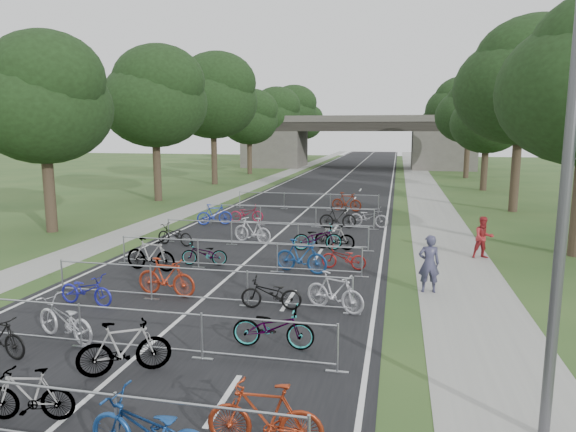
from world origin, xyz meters
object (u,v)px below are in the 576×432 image
bike_1 (29,395)px  pedestrian_a (429,264)px  overpass_bridge (356,142)px  lamppost (568,186)px  bike_2 (150,432)px  pedestrian_b (483,238)px

bike_1 → pedestrian_a: pedestrian_a is taller
pedestrian_a → overpass_bridge: bearing=-90.3°
overpass_bridge → pedestrian_a: size_ratio=16.61×
overpass_bridge → bike_1: bearing=-90.5°
overpass_bridge → lamppost: size_ratio=3.78×
overpass_bridge → pedestrian_a: (6.80, -55.26, -2.60)m
overpass_bridge → bike_2: (2.14, -65.09, -2.96)m
bike_2 → pedestrian_b: (7.06, 14.84, 0.28)m
pedestrian_a → bike_1: bearing=43.9°
lamppost → pedestrian_a: size_ratio=4.40×
overpass_bridge → bike_2: 65.20m
lamppost → bike_1: (-8.87, -1.40, -3.79)m
bike_2 → pedestrian_a: pedestrian_a is taller
overpass_bridge → pedestrian_b: (9.20, -50.26, -2.68)m
bike_1 → bike_2: (2.68, -0.70, 0.08)m
overpass_bridge → pedestrian_a: bearing=-83.0°
bike_2 → pedestrian_a: size_ratio=1.16×
bike_2 → pedestrian_b: pedestrian_b is taller
overpass_bridge → bike_1: (-0.54, -64.40, -3.04)m
pedestrian_b → pedestrian_a: bearing=-131.0°
pedestrian_a → pedestrian_b: size_ratio=1.09×
overpass_bridge → bike_1: size_ratio=18.92×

